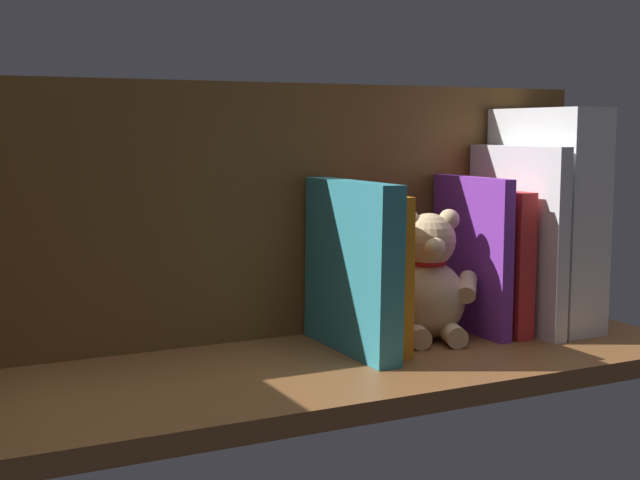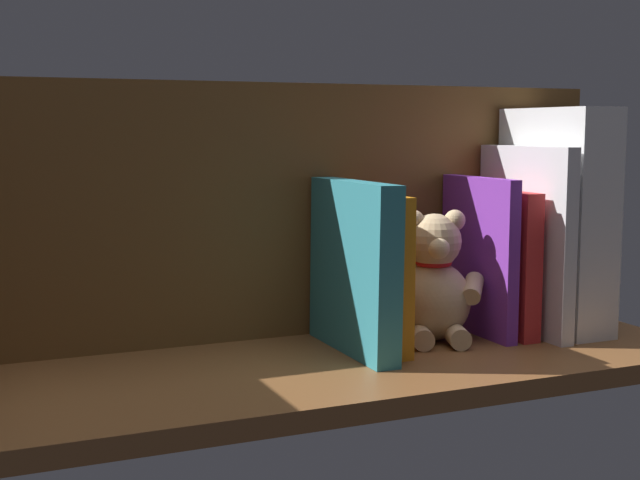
# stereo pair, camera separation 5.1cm
# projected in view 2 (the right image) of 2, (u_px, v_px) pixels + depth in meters

# --- Properties ---
(ground_plane) EXTENTS (0.90, 0.31, 0.02)m
(ground_plane) POSITION_uv_depth(u_px,v_px,m) (320.00, 371.00, 0.97)
(ground_plane) COLOR brown
(shelf_back_panel) EXTENTS (0.90, 0.02, 0.31)m
(shelf_back_panel) POSITION_uv_depth(u_px,v_px,m) (278.00, 211.00, 1.07)
(shelf_back_panel) COLOR brown
(shelf_back_panel) RESTS_ON ground_plane
(dictionary_thick_white) EXTENTS (0.06, 0.17, 0.28)m
(dictionary_thick_white) POSITION_uv_depth(u_px,v_px,m) (556.00, 219.00, 1.12)
(dictionary_thick_white) COLOR white
(dictionary_thick_white) RESTS_ON ground_plane
(book_0) EXTENTS (0.02, 0.18, 0.23)m
(book_0) POSITION_uv_depth(u_px,v_px,m) (525.00, 240.00, 1.10)
(book_0) COLOR silver
(book_0) RESTS_ON ground_plane
(book_1) EXTENTS (0.02, 0.15, 0.18)m
(book_1) POSITION_uv_depth(u_px,v_px,m) (498.00, 261.00, 1.10)
(book_1) COLOR red
(book_1) RESTS_ON ground_plane
(book_2) EXTENTS (0.02, 0.15, 0.20)m
(book_2) POSITION_uv_depth(u_px,v_px,m) (479.00, 256.00, 1.09)
(book_2) COLOR purple
(book_2) RESTS_ON ground_plane
(teddy_bear) EXTENTS (0.12, 0.12, 0.16)m
(teddy_bear) POSITION_uv_depth(u_px,v_px,m) (434.00, 283.00, 1.06)
(teddy_bear) COLOR #D1B284
(teddy_bear) RESTS_ON ground_plane
(book_3) EXTENTS (0.02, 0.16, 0.18)m
(book_3) POSITION_uv_depth(u_px,v_px,m) (374.00, 270.00, 1.03)
(book_3) COLOR orange
(book_3) RESTS_ON ground_plane
(book_4) EXTENTS (0.03, 0.19, 0.20)m
(book_4) POSITION_uv_depth(u_px,v_px,m) (354.00, 267.00, 1.01)
(book_4) COLOR teal
(book_4) RESTS_ON ground_plane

